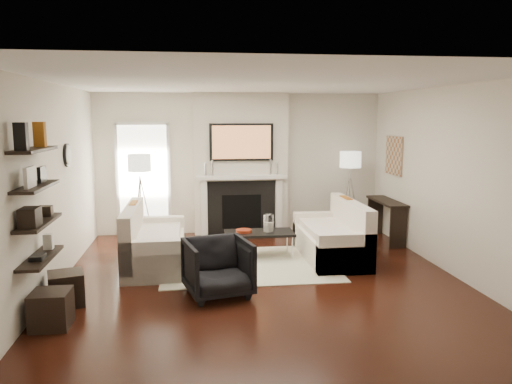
{
  "coord_description": "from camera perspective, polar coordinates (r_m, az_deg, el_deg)",
  "views": [
    {
      "loc": [
        -0.94,
        -6.63,
        2.25
      ],
      "look_at": [
        0.0,
        0.6,
        1.15
      ],
      "focal_mm": 35.0,
      "sensor_mm": 36.0,
      "label": 1
    }
  ],
  "objects": [
    {
      "name": "room_envelope",
      "position": [
        6.75,
        0.66,
        0.92
      ],
      "size": [
        6.0,
        6.0,
        6.0
      ],
      "color": "black",
      "rests_on": "ground"
    },
    {
      "name": "chimney_breast",
      "position": [
        9.59,
        -1.76,
        3.2
      ],
      "size": [
        1.8,
        0.25,
        2.7
      ],
      "primitive_type": "cube",
      "color": "silver",
      "rests_on": "floor"
    },
    {
      "name": "fireplace_surround",
      "position": [
        9.57,
        -1.66,
        -1.83
      ],
      "size": [
        1.3,
        0.02,
        1.04
      ],
      "primitive_type": "cube",
      "color": "black",
      "rests_on": "floor"
    },
    {
      "name": "firebox",
      "position": [
        9.58,
        -1.65,
        -2.24
      ],
      "size": [
        0.75,
        0.02,
        0.65
      ],
      "primitive_type": "cube",
      "color": "black",
      "rests_on": "floor"
    },
    {
      "name": "mantel_pilaster_l",
      "position": [
        9.49,
        -5.97,
        -1.77
      ],
      "size": [
        0.12,
        0.08,
        1.1
      ],
      "primitive_type": "cube",
      "color": "white",
      "rests_on": "floor"
    },
    {
      "name": "mantel_pilaster_r",
      "position": [
        9.64,
        2.63,
        -1.58
      ],
      "size": [
        0.12,
        0.08,
        1.1
      ],
      "primitive_type": "cube",
      "color": "white",
      "rests_on": "floor"
    },
    {
      "name": "mantel_shelf",
      "position": [
        9.43,
        -1.64,
        1.71
      ],
      "size": [
        1.7,
        0.18,
        0.07
      ],
      "primitive_type": "cube",
      "color": "white",
      "rests_on": "chimney_breast"
    },
    {
      "name": "tv_body",
      "position": [
        9.4,
        -1.67,
        5.72
      ],
      "size": [
        1.2,
        0.06,
        0.7
      ],
      "primitive_type": "cube",
      "color": "black",
      "rests_on": "chimney_breast"
    },
    {
      "name": "tv_screen",
      "position": [
        9.37,
        -1.65,
        5.71
      ],
      "size": [
        1.1,
        0.0,
        0.62
      ],
      "primitive_type": "cube",
      "color": "#BF723F",
      "rests_on": "tv_body"
    },
    {
      "name": "candlestick_l_tall",
      "position": [
        9.38,
        -5.0,
        2.78
      ],
      "size": [
        0.04,
        0.04,
        0.3
      ],
      "primitive_type": "cylinder",
      "color": "silver",
      "rests_on": "mantel_shelf"
    },
    {
      "name": "candlestick_l_short",
      "position": [
        9.38,
        -5.79,
        2.58
      ],
      "size": [
        0.04,
        0.04,
        0.24
      ],
      "primitive_type": "cylinder",
      "color": "silver",
      "rests_on": "mantel_shelf"
    },
    {
      "name": "candlestick_r_tall",
      "position": [
        9.49,
        1.66,
        2.87
      ],
      "size": [
        0.04,
        0.04,
        0.3
      ],
      "primitive_type": "cylinder",
      "color": "silver",
      "rests_on": "mantel_shelf"
    },
    {
      "name": "candlestick_r_short",
      "position": [
        9.52,
        2.43,
        2.7
      ],
      "size": [
        0.04,
        0.04,
        0.24
      ],
      "primitive_type": "cylinder",
      "color": "silver",
      "rests_on": "mantel_shelf"
    },
    {
      "name": "hallway_panel",
      "position": [
        9.72,
        -12.73,
        1.29
      ],
      "size": [
        0.9,
        0.02,
        2.1
      ],
      "primitive_type": "cube",
      "color": "white",
      "rests_on": "floor"
    },
    {
      "name": "door_trim_l",
      "position": [
        9.76,
        -15.54,
        1.21
      ],
      "size": [
        0.06,
        0.06,
        2.16
      ],
      "primitive_type": "cube",
      "color": "white",
      "rests_on": "floor"
    },
    {
      "name": "door_trim_r",
      "position": [
        9.67,
        -9.91,
        1.33
      ],
      "size": [
        0.06,
        0.06,
        2.16
      ],
      "primitive_type": "cube",
      "color": "white",
      "rests_on": "floor"
    },
    {
      "name": "door_trim_top",
      "position": [
        9.63,
        -12.95,
        7.66
      ],
      "size": [
        1.02,
        0.06,
        0.06
      ],
      "primitive_type": "cube",
      "color": "white",
      "rests_on": "wall_back"
    },
    {
      "name": "rug",
      "position": [
        7.72,
        -0.85,
        -8.32
      ],
      "size": [
        2.6,
        2.0,
        0.01
      ],
      "primitive_type": "cube",
      "color": "beige",
      "rests_on": "floor"
    },
    {
      "name": "loveseat_left_base",
      "position": [
        7.78,
        -11.41,
        -6.79
      ],
      "size": [
        0.85,
        1.8,
        0.42
      ],
      "primitive_type": "cube",
      "color": "silver",
      "rests_on": "floor"
    },
    {
      "name": "loveseat_left_back",
      "position": [
        7.74,
        -13.96,
        -4.55
      ],
      "size": [
        0.18,
        1.8,
        0.8
      ],
      "primitive_type": "cube",
      "color": "silver",
      "rests_on": "floor"
    },
    {
      "name": "loveseat_left_arm_n",
      "position": [
        6.98,
        -11.88,
        -7.83
      ],
      "size": [
        0.85,
        0.18,
        0.6
      ],
      "primitive_type": "cube",
      "color": "silver",
      "rests_on": "floor"
    },
    {
      "name": "loveseat_left_arm_s",
      "position": [
        8.54,
        -11.06,
        -4.77
      ],
      "size": [
        0.85,
        0.18,
        0.6
      ],
      "primitive_type": "cube",
      "color": "silver",
      "rests_on": "floor"
    },
    {
      "name": "loveseat_left_cushion",
      "position": [
        7.72,
        -11.09,
        -4.92
      ],
      "size": [
        0.63,
        1.44,
        0.1
      ],
      "primitive_type": "cube",
      "color": "silver",
      "rests_on": "loveseat_left_base"
    },
    {
      "name": "pillow_left_orange",
      "position": [
        7.99,
        -13.77,
        -2.64
      ],
      "size": [
        0.1,
        0.42,
        0.42
      ],
      "primitive_type": "cube",
      "color": "#965312",
      "rests_on": "loveseat_left_cushion"
    },
    {
      "name": "pillow_left_charcoal",
      "position": [
        7.41,
        -14.27,
        -3.61
      ],
      "size": [
        0.1,
        0.4,
        0.4
      ],
      "primitive_type": "cube",
      "color": "black",
      "rests_on": "loveseat_left_cushion"
    },
    {
      "name": "loveseat_right_base",
      "position": [
        8.11,
        8.49,
        -6.08
      ],
      "size": [
        0.85,
        1.8,
        0.42
      ],
      "primitive_type": "cube",
      "color": "silver",
      "rests_on": "floor"
    },
    {
      "name": "loveseat_right_back",
      "position": [
        8.13,
        10.81,
        -3.81
      ],
      "size": [
        0.18,
        1.8,
        0.8
      ],
      "primitive_type": "cube",
      "color": "silver",
      "rests_on": "floor"
    },
    {
      "name": "loveseat_right_arm_n",
      "position": [
        7.34,
        10.24,
        -6.97
      ],
      "size": [
        0.85,
        0.18,
        0.6
      ],
      "primitive_type": "cube",
      "color": "silver",
      "rests_on": "floor"
    },
    {
      "name": "loveseat_right_arm_s",
      "position": [
        8.85,
        7.07,
        -4.21
      ],
      "size": [
        0.85,
        0.18,
        0.6
      ],
      "primitive_type": "cube",
      "color": "silver",
      "rests_on": "floor"
    },
    {
      "name": "loveseat_right_cushion",
      "position": [
        8.04,
        8.19,
        -4.3
      ],
      "size": [
        0.63,
        1.44,
        0.1
      ],
      "primitive_type": "cube",
      "color": "silver",
      "rests_on": "loveseat_right_base"
    },
    {
      "name": "pillow_right_orange",
      "position": [
        8.37,
        10.21,
        -2.01
      ],
      "size": [
        0.1,
        0.42,
        0.42
      ],
      "primitive_type": "cube",
      "color": "#965312",
      "rests_on": "loveseat_right_cushion"
    },
    {
      "name": "pillow_right_charcoal",
      "position": [
        7.82,
        11.54,
        -2.88
      ],
      "size": [
        0.1,
        0.4,
        0.4
      ],
      "primitive_type": "cube",
      "color": "black",
      "rests_on": "loveseat_right_cushion"
    },
    {
      "name": "coffee_table",
      "position": [
        8.04,
        0.38,
        -4.72
      ],
      "size": [
        1.1,
        0.55,
        0.04
      ],
      "primitive_type": "cube",
      "color": "black",
      "rests_on": "floor"
    },
    {
      "name": "coffee_leg_nw",
      "position": [
        7.83,
        -3.05,
        -6.68
      ],
      "size": [
        0.02,
        0.02,
        0.38
      ],
      "primitive_type": "cylinder",
      "color": "silver",
      "rests_on": "floor"
    },
    {
      "name": "coffee_leg_ne",
      "position": [
        7.96,
        4.18,
        -6.43
      ],
      "size": [
        0.02,
        0.02,
        0.38
      ],
      "primitive_type": "cylinder",
      "color": "silver",
      "rests_on": "floor"
    },
    {
      "name": "coffee_leg_sw",
      "position": [
        8.25,
        -3.29,
        -5.88
      ],
      "size": [
        0.02,
        0.02,
        0.38
      ],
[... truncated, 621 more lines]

